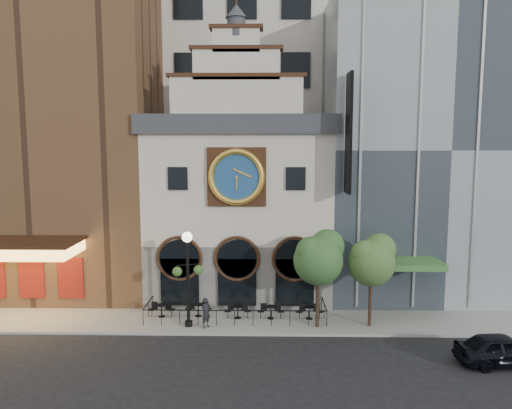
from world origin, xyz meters
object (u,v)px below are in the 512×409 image
at_px(bistro_0, 162,309).
at_px(car_right, 503,350).
at_px(pedestrian, 206,313).
at_px(tree_right, 372,259).
at_px(lamppost, 188,268).
at_px(bistro_1, 198,309).
at_px(bistro_3, 271,311).
at_px(tree_left, 319,256).
at_px(bistro_2, 238,311).
at_px(bistro_4, 309,311).

height_order(bistro_0, car_right, car_right).
height_order(pedestrian, tree_right, tree_right).
relative_size(bistro_0, pedestrian, 0.92).
height_order(lamppost, tree_right, lamppost).
height_order(bistro_1, pedestrian, pedestrian).
xyz_separation_m(bistro_3, tree_left, (2.71, -1.23, 3.65)).
relative_size(bistro_2, tree_left, 0.28).
xyz_separation_m(bistro_3, car_right, (11.11, -5.70, 0.15)).
distance_m(bistro_1, tree_right, 10.77).
xyz_separation_m(bistro_4, lamppost, (-7.05, -1.28, 2.94)).
relative_size(bistro_4, pedestrian, 0.92).
bearing_deg(pedestrian, bistro_1, 59.02).
height_order(bistro_0, lamppost, lamppost).
bearing_deg(pedestrian, car_right, -67.90).
distance_m(pedestrian, lamppost, 2.76).
distance_m(car_right, tree_left, 10.14).
xyz_separation_m(bistro_0, tree_left, (9.29, -1.41, 3.65)).
height_order(car_right, tree_left, tree_left).
bearing_deg(lamppost, tree_right, -15.90).
bearing_deg(bistro_1, bistro_3, -4.05).
xyz_separation_m(bistro_1, bistro_4, (6.70, -0.32, 0.00)).
height_order(lamppost, tree_left, tree_left).
relative_size(bistro_0, bistro_4, 1.00).
xyz_separation_m(pedestrian, lamppost, (-1.05, 0.20, 2.54)).
bearing_deg(bistro_1, car_right, -21.20).
distance_m(bistro_2, tree_left, 6.07).
xyz_separation_m(bistro_4, tree_left, (0.39, -1.22, 3.65)).
xyz_separation_m(car_right, pedestrian, (-14.80, 4.21, 0.25)).
distance_m(bistro_0, bistro_2, 4.62).
bearing_deg(tree_left, car_right, -27.97).
distance_m(bistro_4, car_right, 10.47).
distance_m(bistro_0, bistro_4, 8.91).
height_order(bistro_3, tree_right, tree_right).
bearing_deg(bistro_4, lamppost, -169.71).
bearing_deg(pedestrian, tree_left, -49.74).
distance_m(bistro_1, lamppost, 3.37).
bearing_deg(bistro_3, bistro_4, -0.28).
height_order(bistro_0, tree_right, tree_right).
xyz_separation_m(bistro_1, bistro_2, (2.40, -0.28, 0.00)).
xyz_separation_m(bistro_3, tree_right, (5.74, -1.00, 3.46)).
xyz_separation_m(car_right, tree_right, (-5.37, 4.70, 3.31)).
bearing_deg(bistro_1, bistro_0, -176.57).
relative_size(tree_left, tree_right, 1.05).
distance_m(bistro_1, pedestrian, 1.97).
relative_size(car_right, tree_left, 0.80).
bearing_deg(lamppost, bistro_3, -2.25).
bearing_deg(tree_left, bistro_1, 167.71).
relative_size(bistro_0, lamppost, 0.29).
bearing_deg(tree_right, bistro_4, 163.95).
distance_m(bistro_2, pedestrian, 2.32).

